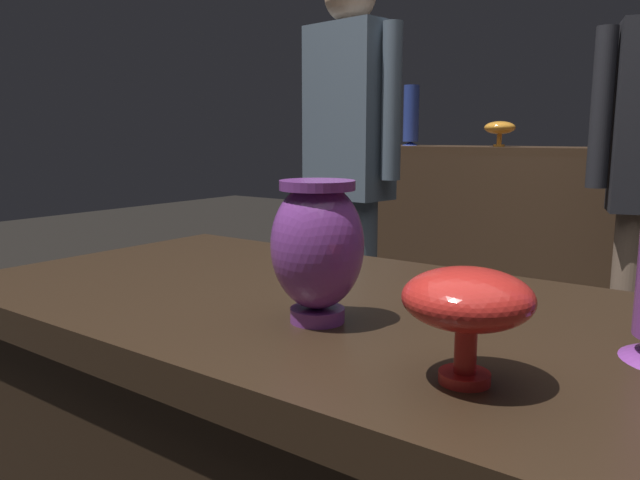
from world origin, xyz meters
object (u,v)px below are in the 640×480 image
visitor_near_left (349,157)px  shelf_vase_far_left (411,116)px  shelf_vase_center (626,126)px  shelf_vase_left (500,128)px  vase_left_accent (468,302)px  vase_centerpiece (317,246)px

visitor_near_left → shelf_vase_far_left: bearing=-66.2°
visitor_near_left → shelf_vase_center: bearing=-117.7°
shelf_vase_left → shelf_vase_far_left: shelf_vase_far_left is taller
vase_left_accent → shelf_vase_far_left: bearing=119.2°
vase_left_accent → shelf_vase_far_left: (-1.35, 2.41, 0.26)m
vase_left_accent → shelf_vase_left: bearing=109.7°
vase_left_accent → shelf_vase_far_left: 2.77m
vase_centerpiece → visitor_near_left: 1.55m
vase_centerpiece → vase_left_accent: bearing=-17.7°
shelf_vase_center → shelf_vase_left: size_ratio=1.21×
vase_centerpiece → vase_left_accent: size_ratio=1.45×
shelf_vase_center → shelf_vase_far_left: bearing=-178.5°
vase_left_accent → shelf_vase_center: 2.46m
shelf_vase_far_left → visitor_near_left: 1.07m
vase_centerpiece → vase_left_accent: (0.24, -0.08, -0.02)m
shelf_vase_far_left → shelf_vase_left: bearing=-10.0°
vase_centerpiece → shelf_vase_far_left: shelf_vase_far_left is taller
visitor_near_left → shelf_vase_left: bearing=-96.1°
vase_left_accent → shelf_vase_left: size_ratio=0.90×
shelf_vase_left → vase_left_accent: bearing=-70.3°
vase_centerpiece → shelf_vase_center: 2.36m
vase_left_accent → shelf_vase_center: bearing=97.2°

